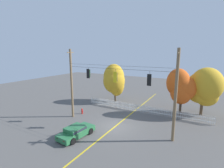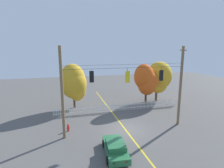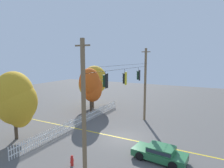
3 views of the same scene
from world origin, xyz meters
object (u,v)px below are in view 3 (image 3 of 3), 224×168
object	(u,v)px
traffic_signal_northbound_secondary	(138,75)
autumn_oak_far_east	(93,83)
autumn_maple_near_fence	(16,100)
fire_hydrant	(72,160)
traffic_signal_southbound_primary	(105,81)
traffic_signal_eastbound_side	(125,78)
autumn_maple_mid	(91,86)
parked_car	(160,153)

from	to	relation	value
traffic_signal_northbound_secondary	autumn_oak_far_east	xyz separation A→B (m)	(4.81, 9.27, -2.01)
autumn_maple_near_fence	fire_hydrant	xyz separation A→B (m)	(-1.16, -7.43, -3.48)
traffic_signal_southbound_primary	fire_hydrant	bearing A→B (deg)	149.04
traffic_signal_eastbound_side	autumn_maple_mid	world-z (taller)	traffic_signal_eastbound_side
traffic_signal_southbound_primary	autumn_maple_near_fence	xyz separation A→B (m)	(-1.26, 8.88, -2.19)
traffic_signal_southbound_primary	autumn_maple_mid	xyz separation A→B (m)	(9.60, 7.77, -2.14)
autumn_oak_far_east	parked_car	world-z (taller)	autumn_oak_far_east
parked_car	fire_hydrant	world-z (taller)	parked_car
fire_hydrant	autumn_maple_near_fence	bearing A→B (deg)	81.13
autumn_maple_mid	traffic_signal_northbound_secondary	bearing A→B (deg)	-104.95
autumn_maple_mid	autumn_oak_far_east	distance (m)	3.12
traffic_signal_southbound_primary	traffic_signal_eastbound_side	world-z (taller)	same
parked_car	autumn_maple_near_fence	bearing A→B (deg)	101.07
traffic_signal_southbound_primary	fire_hydrant	xyz separation A→B (m)	(-2.42, 1.45, -5.67)
traffic_signal_northbound_secondary	autumn_maple_mid	xyz separation A→B (m)	(2.08, 7.77, -1.97)
traffic_signal_eastbound_side	fire_hydrant	xyz separation A→B (m)	(-6.11, 1.45, -5.51)
traffic_signal_southbound_primary	autumn_maple_mid	distance (m)	12.53
traffic_signal_northbound_secondary	autumn_maple_near_fence	distance (m)	12.65
autumn_maple_near_fence	autumn_oak_far_east	size ratio (longest dim) A/B	1.00
traffic_signal_eastbound_side	autumn_maple_near_fence	distance (m)	10.37
traffic_signal_northbound_secondary	autumn_oak_far_east	size ratio (longest dim) A/B	0.23
autumn_maple_near_fence	autumn_oak_far_east	bearing A→B (deg)	1.66
autumn_oak_far_east	parked_car	size ratio (longest dim) A/B	1.59
autumn_oak_far_east	traffic_signal_eastbound_side	bearing A→B (deg)	-132.96
traffic_signal_eastbound_side	fire_hydrant	distance (m)	8.36
autumn_oak_far_east	parked_car	distance (m)	17.62
parked_car	fire_hydrant	bearing A→B (deg)	123.87
traffic_signal_northbound_secondary	autumn_oak_far_east	distance (m)	10.64
traffic_signal_southbound_primary	autumn_maple_near_fence	distance (m)	9.23
traffic_signal_southbound_primary	fire_hydrant	size ratio (longest dim) A/B	1.65
autumn_maple_near_fence	parked_car	distance (m)	13.56
parked_car	traffic_signal_eastbound_side	bearing A→B (deg)	59.02
traffic_signal_eastbound_side	autumn_oak_far_east	bearing A→B (deg)	47.04
autumn_maple_near_fence	autumn_maple_mid	bearing A→B (deg)	-5.82
traffic_signal_northbound_secondary	autumn_oak_far_east	world-z (taller)	traffic_signal_northbound_secondary
autumn_maple_mid	autumn_maple_near_fence	bearing A→B (deg)	174.18
traffic_signal_eastbound_side	fire_hydrant	size ratio (longest dim) A/B	1.90
traffic_signal_southbound_primary	fire_hydrant	distance (m)	6.33
autumn_maple_mid	fire_hydrant	distance (m)	14.03
traffic_signal_northbound_secondary	autumn_oak_far_east	bearing A→B (deg)	62.60
autumn_maple_mid	parked_car	world-z (taller)	autumn_maple_mid
autumn_oak_far_east	fire_hydrant	size ratio (longest dim) A/B	8.37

